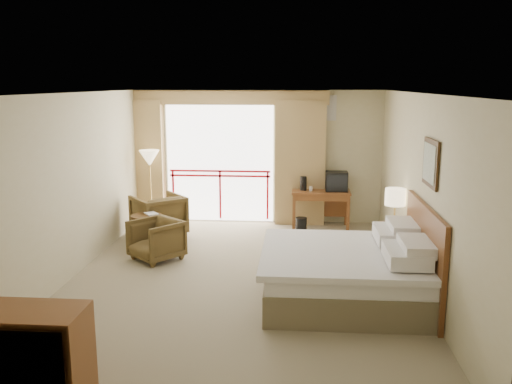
# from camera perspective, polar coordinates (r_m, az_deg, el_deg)

# --- Properties ---
(floor) EXTENTS (7.00, 7.00, 0.00)m
(floor) POSITION_cam_1_polar(r_m,az_deg,el_deg) (8.04, -1.62, -9.25)
(floor) COLOR gray
(floor) RESTS_ON ground
(ceiling) EXTENTS (7.00, 7.00, 0.00)m
(ceiling) POSITION_cam_1_polar(r_m,az_deg,el_deg) (7.53, -1.74, 10.36)
(ceiling) COLOR white
(ceiling) RESTS_ON wall_back
(wall_back) EXTENTS (5.00, 0.00, 5.00)m
(wall_back) POSITION_cam_1_polar(r_m,az_deg,el_deg) (11.11, 0.28, 3.72)
(wall_back) COLOR #C7BC90
(wall_back) RESTS_ON ground
(wall_front) EXTENTS (5.00, 0.00, 5.00)m
(wall_front) POSITION_cam_1_polar(r_m,az_deg,el_deg) (4.33, -6.74, -8.78)
(wall_front) COLOR #C7BC90
(wall_front) RESTS_ON ground
(wall_left) EXTENTS (0.00, 7.00, 7.00)m
(wall_left) POSITION_cam_1_polar(r_m,az_deg,el_deg) (8.32, -19.06, 0.48)
(wall_left) COLOR #C7BC90
(wall_left) RESTS_ON ground
(wall_right) EXTENTS (0.00, 7.00, 7.00)m
(wall_right) POSITION_cam_1_polar(r_m,az_deg,el_deg) (7.81, 16.88, -0.06)
(wall_right) COLOR #C7BC90
(wall_right) RESTS_ON ground
(balcony_door) EXTENTS (2.40, 0.00, 2.40)m
(balcony_door) POSITION_cam_1_polar(r_m,az_deg,el_deg) (11.20, -3.82, 2.99)
(balcony_door) COLOR white
(balcony_door) RESTS_ON wall_back
(balcony_railing) EXTENTS (2.09, 0.03, 1.02)m
(balcony_railing) POSITION_cam_1_polar(r_m,az_deg,el_deg) (11.24, -3.81, 1.01)
(balcony_railing) COLOR #A90E1A
(balcony_railing) RESTS_ON wall_back
(curtain_left) EXTENTS (1.00, 0.26, 2.50)m
(curtain_left) POSITION_cam_1_polar(r_m,az_deg,el_deg) (11.42, -12.15, 3.17)
(curtain_left) COLOR olive
(curtain_left) RESTS_ON wall_back
(curtain_right) EXTENTS (1.00, 0.26, 2.50)m
(curtain_right) POSITION_cam_1_polar(r_m,az_deg,el_deg) (10.95, 4.67, 3.04)
(curtain_right) COLOR olive
(curtain_right) RESTS_ON wall_back
(valance) EXTENTS (4.40, 0.22, 0.28)m
(valance) POSITION_cam_1_polar(r_m,az_deg,el_deg) (10.98, -3.99, 9.89)
(valance) COLOR olive
(valance) RESTS_ON wall_back
(hvac_vent) EXTENTS (0.50, 0.04, 0.50)m
(hvac_vent) POSITION_cam_1_polar(r_m,az_deg,el_deg) (10.97, 7.14, 8.79)
(hvac_vent) COLOR silver
(hvac_vent) RESTS_ON wall_back
(bed) EXTENTS (2.13, 2.06, 0.97)m
(bed) POSITION_cam_1_polar(r_m,az_deg,el_deg) (7.34, 9.67, -8.35)
(bed) COLOR brown
(bed) RESTS_ON floor
(headboard) EXTENTS (0.06, 2.10, 1.30)m
(headboard) POSITION_cam_1_polar(r_m,az_deg,el_deg) (7.40, 17.24, -6.30)
(headboard) COLOR #602E11
(headboard) RESTS_ON wall_right
(framed_art) EXTENTS (0.04, 0.72, 0.60)m
(framed_art) POSITION_cam_1_polar(r_m,az_deg,el_deg) (7.14, 17.89, 2.91)
(framed_art) COLOR black
(framed_art) RESTS_ON wall_right
(nightstand) EXTENTS (0.48, 0.56, 0.63)m
(nightstand) POSITION_cam_1_polar(r_m,az_deg,el_deg) (8.89, 14.26, -5.42)
(nightstand) COLOR #602E11
(nightstand) RESTS_ON floor
(table_lamp) EXTENTS (0.32, 0.32, 0.56)m
(table_lamp) POSITION_cam_1_polar(r_m,az_deg,el_deg) (8.76, 14.45, -0.58)
(table_lamp) COLOR tan
(table_lamp) RESTS_ON nightstand
(phone) EXTENTS (0.20, 0.17, 0.08)m
(phone) POSITION_cam_1_polar(r_m,az_deg,el_deg) (8.65, 14.21, -3.45)
(phone) COLOR black
(phone) RESTS_ON nightstand
(desk) EXTENTS (1.15, 0.55, 0.75)m
(desk) POSITION_cam_1_polar(r_m,az_deg,el_deg) (10.85, 6.82, -0.66)
(desk) COLOR #602E11
(desk) RESTS_ON floor
(tv) EXTENTS (0.42, 0.34, 0.39)m
(tv) POSITION_cam_1_polar(r_m,az_deg,el_deg) (10.74, 8.48, 1.11)
(tv) COLOR black
(tv) RESTS_ON desk
(coffee_maker) EXTENTS (0.16, 0.16, 0.28)m
(coffee_maker) POSITION_cam_1_polar(r_m,az_deg,el_deg) (10.73, 5.00, 0.89)
(coffee_maker) COLOR black
(coffee_maker) RESTS_ON desk
(cup) EXTENTS (0.08, 0.08, 0.09)m
(cup) POSITION_cam_1_polar(r_m,az_deg,el_deg) (10.71, 5.80, 0.34)
(cup) COLOR white
(cup) RESTS_ON desk
(wastebasket) EXTENTS (0.26, 0.26, 0.27)m
(wastebasket) POSITION_cam_1_polar(r_m,az_deg,el_deg) (10.58, 4.78, -3.42)
(wastebasket) COLOR black
(wastebasket) RESTS_ON floor
(armchair_far) EXTENTS (1.20, 1.21, 0.79)m
(armchair_far) POSITION_cam_1_polar(r_m,az_deg,el_deg) (10.43, -10.15, -4.56)
(armchair_far) COLOR #47371C
(armchair_far) RESTS_ON floor
(armchair_near) EXTENTS (1.02, 1.02, 0.67)m
(armchair_near) POSITION_cam_1_polar(r_m,az_deg,el_deg) (9.08, -10.40, -6.99)
(armchair_near) COLOR #47371C
(armchair_near) RESTS_ON floor
(side_table) EXTENTS (0.54, 0.54, 0.58)m
(side_table) POSITION_cam_1_polar(r_m,az_deg,el_deg) (9.63, -11.43, -3.48)
(side_table) COLOR black
(side_table) RESTS_ON floor
(book) EXTENTS (0.30, 0.31, 0.02)m
(book) POSITION_cam_1_polar(r_m,az_deg,el_deg) (9.58, -11.48, -2.39)
(book) COLOR white
(book) RESTS_ON side_table
(floor_lamp) EXTENTS (0.39, 0.39, 1.54)m
(floor_lamp) POSITION_cam_1_polar(r_m,az_deg,el_deg) (10.88, -11.15, 3.22)
(floor_lamp) COLOR tan
(floor_lamp) RESTS_ON floor
(dresser) EXTENTS (1.33, 0.56, 0.88)m
(dresser) POSITION_cam_1_polar(r_m,az_deg,el_deg) (5.51, -24.27, -15.47)
(dresser) COLOR #602E11
(dresser) RESTS_ON floor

